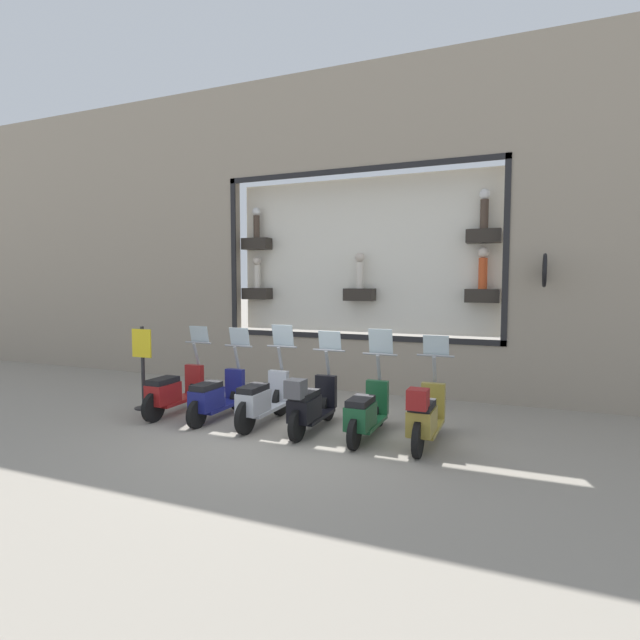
{
  "coord_description": "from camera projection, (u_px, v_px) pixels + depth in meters",
  "views": [
    {
      "loc": [
        -7.17,
        -3.56,
        2.46
      ],
      "look_at": [
        1.68,
        0.13,
        1.74
      ],
      "focal_mm": 28.0,
      "sensor_mm": 36.0,
      "label": 1
    }
  ],
  "objects": [
    {
      "name": "shop_sign_post",
      "position": [
        143.0,
        365.0,
        9.69
      ],
      "size": [
        0.36,
        0.45,
        1.62
      ],
      "color": "#232326",
      "rests_on": "ground_plane"
    },
    {
      "name": "building_facade",
      "position": [
        358.0,
        230.0,
        11.19
      ],
      "size": [
        1.24,
        36.0,
        7.21
      ],
      "color": "gray",
      "rests_on": "ground_plane"
    },
    {
      "name": "scooter_green_1",
      "position": [
        366.0,
        412.0,
        7.85
      ],
      "size": [
        1.79,
        0.6,
        1.67
      ],
      "color": "black",
      "rests_on": "ground_plane"
    },
    {
      "name": "scooter_olive_0",
      "position": [
        425.0,
        416.0,
        7.43
      ],
      "size": [
        1.81,
        0.61,
        1.6
      ],
      "color": "black",
      "rests_on": "ground_plane"
    },
    {
      "name": "scooter_red_5",
      "position": [
        173.0,
        391.0,
        9.29
      ],
      "size": [
        1.81,
        0.61,
        1.6
      ],
      "color": "black",
      "rests_on": "ground_plane"
    },
    {
      "name": "ground_plane",
      "position": [
        288.0,
        433.0,
        8.15
      ],
      "size": [
        120.0,
        120.0,
        0.0
      ],
      "primitive_type": "plane",
      "color": "gray"
    },
    {
      "name": "scooter_black_2",
      "position": [
        310.0,
        404.0,
        8.15
      ],
      "size": [
        1.8,
        0.6,
        1.6
      ],
      "color": "black",
      "rests_on": "ground_plane"
    },
    {
      "name": "scooter_navy_4",
      "position": [
        216.0,
        397.0,
        8.92
      ],
      "size": [
        1.8,
        0.6,
        1.6
      ],
      "color": "black",
      "rests_on": "ground_plane"
    },
    {
      "name": "scooter_silver_3",
      "position": [
        262.0,
        400.0,
        8.57
      ],
      "size": [
        1.81,
        0.6,
        1.68
      ],
      "color": "black",
      "rests_on": "ground_plane"
    }
  ]
}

